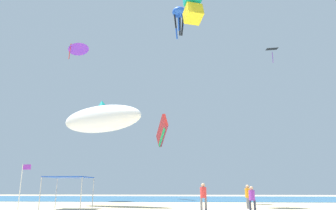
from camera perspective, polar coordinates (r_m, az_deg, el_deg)
name	(u,v)px	position (r m, az deg, el deg)	size (l,w,h in m)	color
ocean_strip	(182,198)	(48.86, 2.65, -16.66)	(110.00, 25.69, 0.03)	#28608C
canopy_tent	(69,178)	(25.28, -17.61, -12.66)	(3.04, 2.78, 2.33)	#B2B2B7
person_near_tent	(248,194)	(25.65, 14.37, -15.53)	(0.42, 0.42, 1.76)	slate
person_leftmost	(252,197)	(21.69, 15.06, -15.90)	(0.43, 0.39, 1.62)	#33384C
person_central	(203,194)	(22.95, 6.46, -15.88)	(0.49, 0.44, 1.85)	slate
banner_flag	(22,182)	(23.84, -25.08, -12.65)	(0.61, 0.06, 3.07)	silver
kite_box_teal	(193,5)	(33.11, 4.57, 17.71)	(2.18, 2.39, 3.81)	teal
kite_inflatable_white	(101,119)	(29.47, -12.06, -2.46)	(8.93, 5.85, 3.26)	white
kite_diamond_black	(272,50)	(49.81, 18.43, 9.54)	(1.77, 1.74, 2.42)	black
kite_octopus_blue	(179,14)	(39.85, 2.04, 16.30)	(2.20, 2.20, 3.97)	blue
kite_parafoil_red	(162,132)	(44.82, -1.12, -4.86)	(2.33, 6.32, 3.96)	red
kite_delta_purple	(78,48)	(45.78, -16.04, 9.98)	(3.98, 3.98, 2.64)	purple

